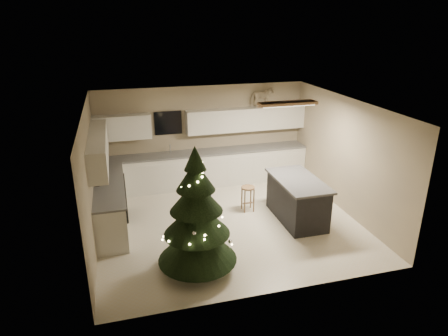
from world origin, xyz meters
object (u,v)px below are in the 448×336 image
Objects in this scene: island at (297,199)px; rocking_horse at (262,97)px; christmas_tree at (197,222)px; toddler at (210,211)px; bar_stool at (248,193)px.

rocking_horse reaches higher than island.
christmas_tree is 3.86× the size of rocking_horse.
island is at bearing -47.92° from toddler.
christmas_tree is 4.81m from rocking_horse.
island reaches higher than toddler.
rocking_horse is (0.98, 1.87, 1.83)m from bar_stool.
toddler reaches higher than bar_stool.
rocking_horse is (0.07, 2.56, 1.79)m from island.
toddler is at bearing -151.73° from bar_stool.
toddler is (0.56, 1.41, -0.56)m from christmas_tree.
christmas_tree is (-1.60, -1.96, 0.50)m from bar_stool.
island is 2.84× the size of rocking_horse.
rocking_horse is (2.57, 3.84, 1.32)m from christmas_tree.
bar_stool is 2.79m from rocking_horse.
bar_stool is at bearing 142.66° from island.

